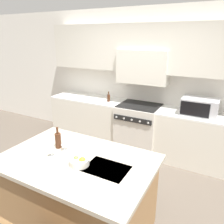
% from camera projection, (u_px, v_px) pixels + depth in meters
% --- Properties ---
extents(ground_plane, '(10.00, 10.00, 0.00)m').
position_uv_depth(ground_plane, '(90.00, 204.00, 2.99)').
color(ground_plane, brown).
extents(back_cabinetry, '(10.00, 0.46, 2.70)m').
position_uv_depth(back_cabinetry, '(146.00, 68.00, 4.14)').
color(back_cabinetry, silver).
rests_on(back_cabinetry, ground_plane).
extents(back_counter, '(3.93, 0.62, 0.93)m').
position_uv_depth(back_counter, '(139.00, 128.00, 4.31)').
color(back_counter, silver).
rests_on(back_counter, ground_plane).
extents(range_stove, '(0.79, 0.70, 0.94)m').
position_uv_depth(range_stove, '(138.00, 128.00, 4.29)').
color(range_stove, beige).
rests_on(range_stove, ground_plane).
extents(microwave, '(0.57, 0.40, 0.28)m').
position_uv_depth(microwave, '(200.00, 107.00, 3.64)').
color(microwave, '#B7B7BC').
rests_on(microwave, back_counter).
extents(kitchen_island, '(1.66, 1.09, 0.93)m').
position_uv_depth(kitchen_island, '(78.00, 194.00, 2.50)').
color(kitchen_island, olive).
rests_on(kitchen_island, ground_plane).
extents(wine_bottle, '(0.07, 0.07, 0.26)m').
position_uv_depth(wine_bottle, '(58.00, 140.00, 2.56)').
color(wine_bottle, '#422314').
rests_on(wine_bottle, kitchen_island).
extents(wine_glass_near, '(0.08, 0.08, 0.18)m').
position_uv_depth(wine_glass_near, '(51.00, 147.00, 2.36)').
color(wine_glass_near, white).
rests_on(wine_glass_near, kitchen_island).
extents(wine_glass_far, '(0.08, 0.08, 0.18)m').
position_uv_depth(wine_glass_far, '(64.00, 141.00, 2.48)').
color(wine_glass_far, white).
rests_on(wine_glass_far, kitchen_island).
extents(fruit_bowl, '(0.21, 0.21, 0.10)m').
position_uv_depth(fruit_bowl, '(79.00, 161.00, 2.23)').
color(fruit_bowl, silver).
rests_on(fruit_bowl, kitchen_island).
extents(oil_bottle_on_counter, '(0.06, 0.06, 0.20)m').
position_uv_depth(oil_bottle_on_counter, '(109.00, 98.00, 4.40)').
color(oil_bottle_on_counter, '#422314').
rests_on(oil_bottle_on_counter, back_counter).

